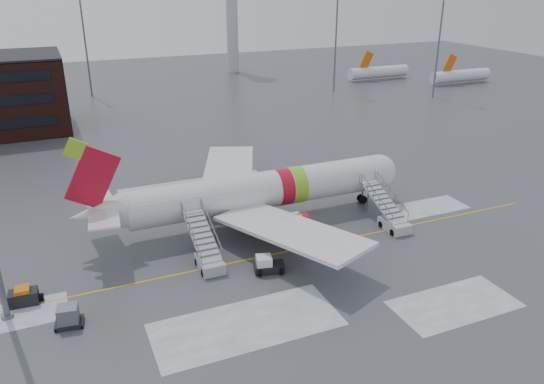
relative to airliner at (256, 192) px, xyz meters
name	(u,v)px	position (x,y,z in m)	size (l,w,h in m)	color
ground	(269,250)	(-1.17, -6.10, -3.42)	(260.00, 260.00, 0.00)	#494C4F
airliner	(256,192)	(0.00, 0.00, 0.00)	(35.03, 32.97, 11.18)	silver
airstair_fwd	(390,218)	(12.17, -6.54, -2.35)	(2.05, 7.70, 3.48)	#B6B9BE
airstair_aft	(207,254)	(-7.29, -6.54, -2.35)	(2.05, 7.70, 3.48)	#A2A4A9
pushback_tug	(267,265)	(-2.81, -9.70, -2.76)	(2.87, 2.42, 1.49)	black
uld_container	(68,317)	(-19.22, -10.99, -2.66)	(2.18, 1.73, 1.63)	black
baggage_tractor	(24,297)	(-22.27, -6.65, -2.80)	(2.85, 1.43, 1.46)	black
light_mast_far_ne	(336,26)	(40.83, 55.90, 10.42)	(1.20, 1.20, 24.25)	#595B60
light_mast_far_n	(83,29)	(-9.17, 71.90, 10.42)	(1.20, 1.20, 24.25)	#595B60
light_mast_far_e	(440,29)	(56.83, 41.90, 10.42)	(1.20, 1.20, 24.25)	#595B60
distant_aircraft	(404,83)	(61.33, 57.90, -3.42)	(35.00, 18.00, 8.00)	#D8590C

